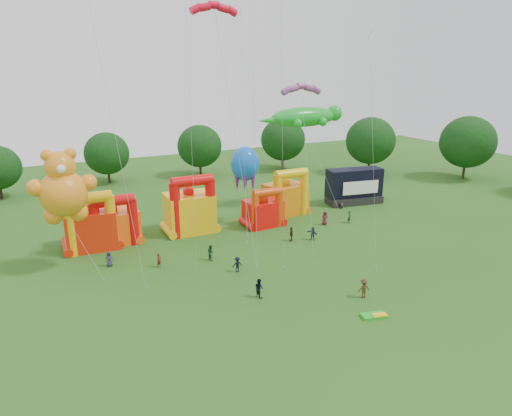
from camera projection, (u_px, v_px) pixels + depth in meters
name	position (u px, v px, depth m)	size (l,w,h in m)	color
ground	(347.00, 338.00, 34.97)	(160.00, 160.00, 0.00)	#255117
tree_ring	(334.00, 263.00, 33.13)	(124.83, 126.95, 12.07)	#352314
bouncy_castle_0	(91.00, 226.00, 51.53)	(5.67, 4.65, 6.93)	red
bouncy_castle_1	(113.00, 225.00, 53.04)	(5.99, 5.14, 6.13)	#FF540D
bouncy_castle_2	(190.00, 210.00, 56.72)	(5.88, 4.77, 7.52)	#FFB60D
bouncy_castle_3	(264.00, 211.00, 59.04)	(4.69, 3.88, 5.28)	red
bouncy_castle_4	(286.00, 196.00, 63.88)	(6.31, 5.54, 6.65)	orange
stage_trailer	(354.00, 187.00, 68.76)	(8.75, 4.44, 5.33)	black
teddy_bear_kite	(70.00, 207.00, 44.36)	(6.42, 6.23, 12.63)	orange
gecko_kite	(315.00, 149.00, 64.60)	(13.81, 9.15, 14.59)	green
octopus_kite	(246.00, 186.00, 58.24)	(3.97, 6.93, 10.26)	blue
parafoil_kites	(197.00, 146.00, 43.03)	(26.03, 11.50, 28.59)	red
diamond_kites	(261.00, 102.00, 44.91)	(19.15, 19.08, 37.53)	red
folded_kite_bundle	(374.00, 316.00, 37.89)	(2.18, 1.45, 0.31)	green
spectator_0	(109.00, 259.00, 47.27)	(0.80, 0.52, 1.64)	#2D2B48
spectator_1	(159.00, 260.00, 47.09)	(0.58, 0.38, 1.58)	maroon
spectator_2	(211.00, 252.00, 48.85)	(0.84, 0.66, 1.74)	#1B4531
spectator_3	(237.00, 264.00, 46.04)	(1.04, 0.60, 1.60)	black
spectator_4	(291.00, 234.00, 54.17)	(1.04, 0.43, 1.77)	#3A2917
spectator_5	(313.00, 233.00, 54.53)	(1.53, 0.49, 1.65)	#292742
spectator_6	(325.00, 218.00, 59.70)	(0.90, 0.59, 1.84)	#571927
spectator_7	(349.00, 217.00, 60.38)	(0.61, 0.40, 1.68)	#194021
spectator_8	(259.00, 288.00, 41.00)	(0.86, 0.67, 1.77)	black
spectator_9	(364.00, 288.00, 40.88)	(1.17, 0.67, 1.81)	#3F2B19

